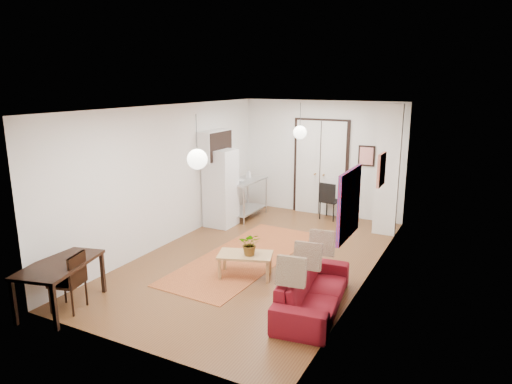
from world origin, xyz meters
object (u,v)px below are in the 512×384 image
at_px(coffee_table, 245,257).
at_px(dining_chair_far, 71,275).
at_px(sofa, 313,290).
at_px(dining_chair_near, 71,275).
at_px(kitchen_counter, 246,193).
at_px(dining_table, 59,268).
at_px(fridge, 221,188).
at_px(black_side_chair, 332,197).

relative_size(coffee_table, dining_chair_far, 1.18).
bearing_deg(sofa, dining_chair_near, 108.65).
height_order(kitchen_counter, dining_table, kitchen_counter).
distance_m(fridge, black_side_chair, 2.82).
distance_m(kitchen_counter, dining_chair_near, 5.37).
xyz_separation_m(coffee_table, dining_chair_near, (-1.79, -2.19, 0.16)).
xyz_separation_m(kitchen_counter, dining_chair_near, (-0.07, -5.37, -0.12)).
bearing_deg(black_side_chair, dining_chair_near, 80.55).
bearing_deg(black_side_chair, dining_chair_far, 80.55).
height_order(coffee_table, kitchen_counter, kitchen_counter).
distance_m(kitchen_counter, fridge, 0.92).
xyz_separation_m(coffee_table, dining_table, (-1.92, -2.28, 0.28)).
bearing_deg(coffee_table, fridge, 129.57).
bearing_deg(dining_chair_near, sofa, 102.26).
bearing_deg(fridge, dining_chair_far, -88.38).
height_order(dining_chair_far, black_side_chair, black_side_chair).
distance_m(kitchen_counter, dining_table, 5.46).
distance_m(coffee_table, dining_chair_far, 2.83).
bearing_deg(coffee_table, sofa, -20.94).
xyz_separation_m(dining_table, dining_chair_near, (0.13, 0.09, -0.13)).
bearing_deg(kitchen_counter, dining_chair_near, -90.18).
bearing_deg(fridge, dining_table, -90.08).
distance_m(dining_chair_near, black_side_chair, 6.61).
xyz_separation_m(sofa, kitchen_counter, (-3.18, 3.74, 0.34)).
bearing_deg(black_side_chair, fridge, 48.04).
relative_size(sofa, dining_table, 1.40).
distance_m(coffee_table, dining_chair_near, 2.83).
bearing_deg(dining_table, dining_chair_far, 33.50).
xyz_separation_m(sofa, dining_chair_near, (-3.26, -1.63, 0.22)).
relative_size(dining_chair_far, black_side_chair, 0.96).
relative_size(kitchen_counter, dining_chair_far, 1.42).
height_order(kitchen_counter, black_side_chair, kitchen_counter).
height_order(coffee_table, dining_chair_far, dining_chair_far).
bearing_deg(kitchen_counter, coffee_table, -61.06).
height_order(sofa, coffee_table, sofa).
height_order(dining_table, black_side_chair, black_side_chair).
height_order(fridge, dining_table, fridge).
distance_m(sofa, coffee_table, 1.58).
bearing_deg(coffee_table, dining_chair_near, -129.19).
bearing_deg(dining_chair_near, coffee_table, 126.51).
height_order(fridge, dining_chair_near, fridge).
xyz_separation_m(dining_table, black_side_chair, (2.14, 6.39, -0.10)).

